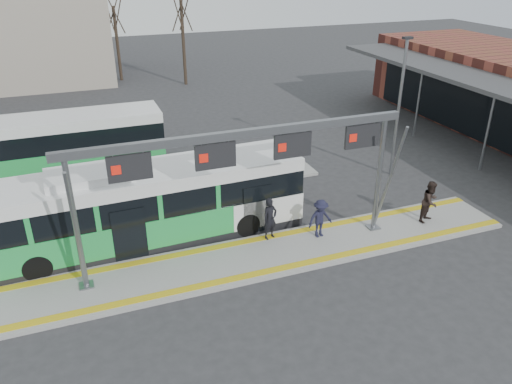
% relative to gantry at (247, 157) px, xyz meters
% --- Properties ---
extents(ground, '(120.00, 120.00, 0.00)m').
position_rel_gantry_xyz_m(ground, '(0.35, -0.25, -4.30)').
color(ground, '#2D2D30').
rests_on(ground, ground).
extents(platform_main, '(22.00, 3.00, 0.15)m').
position_rel_gantry_xyz_m(platform_main, '(0.35, -0.25, -4.22)').
color(platform_main, gray).
rests_on(platform_main, ground).
extents(platform_second, '(20.00, 3.00, 0.15)m').
position_rel_gantry_xyz_m(platform_second, '(-3.65, 7.75, -4.22)').
color(platform_second, gray).
rests_on(platform_second, ground).
extents(tactile_main, '(22.00, 2.65, 0.02)m').
position_rel_gantry_xyz_m(tactile_main, '(0.35, -0.25, -4.14)').
color(tactile_main, gold).
rests_on(tactile_main, platform_main).
extents(tactile_second, '(20.00, 0.35, 0.02)m').
position_rel_gantry_xyz_m(tactile_second, '(-3.65, 8.90, -4.14)').
color(tactile_second, gold).
rests_on(tactile_second, platform_second).
extents(gantry, '(13.00, 1.68, 5.20)m').
position_rel_gantry_xyz_m(gantry, '(0.00, 0.00, 0.00)').
color(gantry, slate).
rests_on(gantry, platform_main).
extents(hero_bus, '(12.92, 3.19, 3.53)m').
position_rel_gantry_xyz_m(hero_bus, '(-3.36, 2.68, -2.68)').
color(hero_bus, black).
rests_on(hero_bus, ground).
extents(bg_bus_green, '(12.94, 2.80, 3.23)m').
position_rel_gantry_xyz_m(bg_bus_green, '(-7.68, 11.39, -2.70)').
color(bg_bus_green, black).
rests_on(bg_bus_green, ground).
extents(passenger_a, '(0.76, 0.61, 1.81)m').
position_rel_gantry_xyz_m(passenger_a, '(1.31, 0.85, -3.24)').
color(passenger_a, black).
rests_on(passenger_a, platform_main).
extents(passenger_b, '(1.14, 1.04, 1.90)m').
position_rel_gantry_xyz_m(passenger_b, '(8.50, -0.24, -3.20)').
color(passenger_b, black).
rests_on(passenger_b, platform_main).
extents(passenger_c, '(1.14, 0.71, 1.70)m').
position_rel_gantry_xyz_m(passenger_c, '(3.32, 0.24, -3.30)').
color(passenger_c, '#1A1B30').
rests_on(passenger_c, platform_main).
extents(tree_left, '(1.40, 1.40, 7.49)m').
position_rel_gantry_xyz_m(tree_left, '(-0.99, 32.66, 1.38)').
color(tree_left, '#382B21').
rests_on(tree_left, ground).
extents(tree_mid, '(1.40, 1.40, 8.28)m').
position_rel_gantry_xyz_m(tree_mid, '(4.33, 28.88, 1.98)').
color(tree_mid, '#382B21').
rests_on(tree_mid, ground).
extents(lamp_east, '(0.50, 0.25, 7.30)m').
position_rel_gantry_xyz_m(lamp_east, '(10.11, 4.98, -0.41)').
color(lamp_east, slate).
rests_on(lamp_east, ground).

